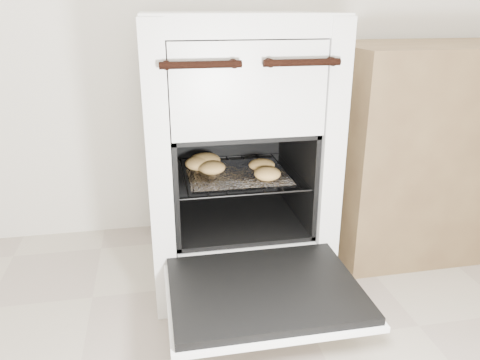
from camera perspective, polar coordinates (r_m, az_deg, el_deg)
The scene contains 6 objects.
stove at distance 1.64m, azimuth -0.94°, elevation 3.29°, with size 0.58×0.65×0.90m.
oven_door at distance 1.30m, azimuth 3.00°, elevation -13.37°, with size 0.53×0.41×0.04m.
oven_rack at distance 1.60m, azimuth -0.53°, elevation 0.75°, with size 0.43×0.41×0.01m.
foil_sheet at distance 1.58m, azimuth -0.40°, elevation 0.72°, with size 0.33×0.29×0.01m, color white.
baked_rolls at distance 1.59m, azimuth -2.27°, elevation 1.83°, with size 0.32×0.28×0.05m.
counter at distance 2.01m, azimuth 21.75°, elevation 3.78°, with size 0.79×0.53×0.79m, color brown.
Camera 1 is at (-0.10, -0.37, 0.92)m, focal length 35.00 mm.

